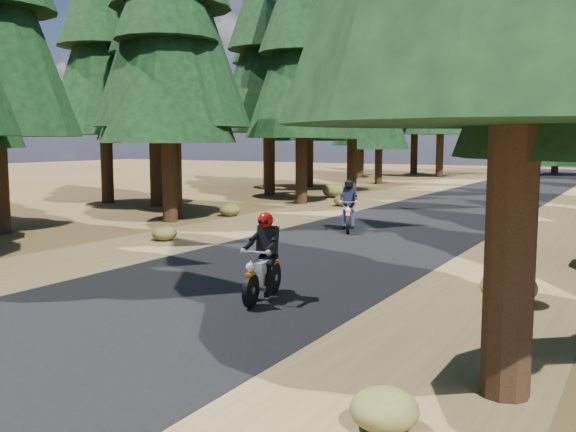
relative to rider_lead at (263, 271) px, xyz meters
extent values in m
plane|color=#49391A|center=(-1.18, 1.46, -0.51)|extent=(120.00, 120.00, 0.00)
cube|color=black|center=(-1.18, 6.46, -0.50)|extent=(6.00, 100.00, 0.01)
cube|color=brown|center=(-5.78, 6.46, -0.51)|extent=(3.20, 100.00, 0.01)
cube|color=brown|center=(3.42, 6.46, -0.51)|extent=(3.20, 100.00, 0.01)
cylinder|color=black|center=(4.48, -2.24, 2.41)|extent=(0.53, 0.53, 5.85)
cylinder|color=black|center=(-8.44, 7.64, 2.16)|extent=(0.51, 0.51, 5.34)
cone|color=black|center=(-8.44, 7.64, 5.50)|extent=(4.54, 4.54, 6.68)
cylinder|color=black|center=(-8.88, 8.43, 2.70)|extent=(0.56, 0.56, 6.43)
cone|color=black|center=(-8.88, 8.43, 6.72)|extent=(5.46, 5.46, 8.03)
cylinder|color=black|center=(-12.31, 11.39, 2.27)|extent=(0.52, 0.52, 5.56)
cone|color=black|center=(-12.31, 11.39, 5.75)|extent=(4.73, 4.73, 6.95)
cylinder|color=black|center=(-7.53, 15.36, 2.35)|extent=(0.53, 0.53, 5.72)
cone|color=black|center=(-7.53, 15.36, 5.92)|extent=(4.86, 4.86, 7.15)
cylinder|color=black|center=(-10.94, 18.31, 2.67)|extent=(0.55, 0.55, 6.37)
cone|color=black|center=(-10.94, 18.31, 6.65)|extent=(5.41, 5.41, 7.96)
cylinder|color=black|center=(-8.18, 22.22, 2.31)|extent=(0.53, 0.53, 5.64)
cone|color=black|center=(-8.18, 22.22, 5.83)|extent=(4.79, 4.79, 7.05)
cone|color=black|center=(-8.18, 22.22, 8.37)|extent=(3.67, 3.67, 5.08)
cylinder|color=black|center=(-12.04, 24.68, 2.21)|extent=(0.52, 0.52, 5.45)
cone|color=black|center=(-12.04, 24.68, 5.62)|extent=(4.63, 4.63, 6.81)
cone|color=black|center=(-12.04, 24.68, 8.07)|extent=(3.54, 3.54, 4.90)
cylinder|color=black|center=(-9.30, 28.92, 1.70)|extent=(0.48, 0.48, 4.42)
cone|color=black|center=(-9.30, 28.92, 4.46)|extent=(3.76, 3.76, 5.52)
cone|color=black|center=(-9.30, 28.92, 6.45)|extent=(2.87, 2.87, 3.98)
cone|color=black|center=(-9.30, 28.92, 8.44)|extent=(1.99, 1.99, 3.31)
cylinder|color=black|center=(-12.97, 34.23, 1.86)|extent=(0.49, 0.49, 4.75)
cone|color=black|center=(-12.97, 34.23, 4.83)|extent=(4.04, 4.04, 5.93)
cone|color=black|center=(-12.97, 34.23, 6.97)|extent=(3.09, 3.09, 4.27)
cone|color=black|center=(-12.97, 34.23, 9.10)|extent=(2.14, 2.14, 3.56)
cylinder|color=black|center=(-15.18, 11.46, 2.49)|extent=(0.54, 0.54, 6.00)
cone|color=black|center=(-15.18, 11.46, 6.24)|extent=(5.10, 5.10, 7.50)
cylinder|color=black|center=(-14.18, 23.46, 2.69)|extent=(0.56, 0.56, 6.40)
cone|color=black|center=(-14.18, 23.46, 6.69)|extent=(5.44, 5.44, 8.00)
cone|color=black|center=(-14.18, 23.46, 9.57)|extent=(4.16, 4.16, 5.76)
cylinder|color=black|center=(-8.18, 38.46, 2.69)|extent=(0.56, 0.56, 6.40)
cone|color=black|center=(-8.18, 38.46, 6.69)|extent=(5.44, 5.44, 8.00)
cone|color=black|center=(-8.18, 38.46, 9.57)|extent=(4.16, 4.16, 5.76)
cone|color=black|center=(-8.18, 38.46, 12.45)|extent=(2.88, 2.88, 4.80)
cylinder|color=black|center=(-11.18, 41.46, 2.89)|extent=(0.57, 0.57, 6.80)
cone|color=black|center=(-11.18, 41.46, 7.14)|extent=(5.78, 5.78, 8.50)
cone|color=black|center=(-11.18, 41.46, 10.20)|extent=(4.42, 4.42, 6.12)
cone|color=black|center=(-11.18, 41.46, 13.26)|extent=(3.06, 3.06, 5.10)
cylinder|color=black|center=(-5.18, 44.46, 2.49)|extent=(0.54, 0.54, 6.00)
cone|color=black|center=(-5.18, 44.46, 6.24)|extent=(5.10, 5.10, 7.50)
cone|color=black|center=(-5.18, 44.46, 8.94)|extent=(3.90, 3.90, 5.40)
cone|color=black|center=(-5.18, 44.46, 11.64)|extent=(2.70, 2.70, 4.50)
cylinder|color=black|center=(-1.18, 47.46, 2.89)|extent=(0.57, 0.57, 6.80)
cone|color=black|center=(-1.18, 47.46, 7.14)|extent=(5.78, 5.78, 8.50)
cone|color=black|center=(-1.18, 47.46, 10.20)|extent=(4.42, 4.42, 6.12)
cone|color=black|center=(-1.18, 47.46, 13.26)|extent=(3.06, 3.06, 5.10)
cylinder|color=black|center=(-14.18, 37.46, 2.29)|extent=(0.52, 0.52, 5.60)
cone|color=black|center=(-14.18, 37.46, 5.79)|extent=(4.76, 4.76, 7.00)
cone|color=black|center=(-14.18, 37.46, 8.31)|extent=(3.64, 3.64, 5.04)
cone|color=black|center=(-14.18, 37.46, 10.83)|extent=(2.52, 2.52, 4.20)
ellipsoid|color=#474C1E|center=(-7.54, 18.73, -0.17)|extent=(1.12, 1.12, 0.67)
ellipsoid|color=#474C1E|center=(3.74, 1.87, -0.22)|extent=(0.95, 0.95, 0.57)
ellipsoid|color=#474C1E|center=(3.64, -3.68, -0.31)|extent=(0.67, 0.67, 0.40)
ellipsoid|color=#474C1E|center=(-5.43, 15.15, -0.27)|extent=(0.80, 0.80, 0.48)
ellipsoid|color=#474C1E|center=(-7.58, 9.93, -0.27)|extent=(0.79, 0.79, 0.47)
ellipsoid|color=#474C1E|center=(-5.86, 4.30, -0.30)|extent=(0.69, 0.69, 0.42)
cube|color=black|center=(0.00, 0.00, 0.52)|extent=(0.37, 0.27, 0.49)
sphere|color=#A40A06|center=(0.00, 0.00, 0.88)|extent=(0.32, 0.32, 0.27)
cube|color=black|center=(-2.17, 8.44, 0.55)|extent=(0.41, 0.33, 0.51)
sphere|color=black|center=(-2.17, 8.44, 0.92)|extent=(0.37, 0.37, 0.28)
camera|label=1|loc=(5.73, -9.23, 2.25)|focal=40.00mm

